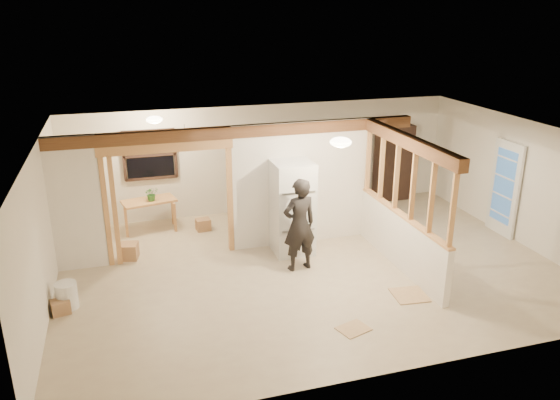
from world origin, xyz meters
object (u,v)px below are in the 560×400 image
object	(u,v)px
refrigerator	(292,208)
bookshelf	(393,163)
woman	(299,225)
work_table	(150,215)
shop_vac	(91,244)

from	to	relation	value
refrigerator	bookshelf	distance (m)	4.03
woman	work_table	world-z (taller)	woman
woman	bookshelf	size ratio (longest dim) A/B	0.93
woman	bookshelf	world-z (taller)	bookshelf
work_table	shop_vac	xyz separation A→B (m)	(-1.19, -1.06, -0.08)
refrigerator	shop_vac	size ratio (longest dim) A/B	3.46
work_table	shop_vac	world-z (taller)	work_table
woman	work_table	distance (m)	3.69
woman	shop_vac	world-z (taller)	woman
work_table	woman	bearing A→B (deg)	-58.90
bookshelf	shop_vac	bearing A→B (deg)	-168.85
shop_vac	bookshelf	bearing A→B (deg)	11.15
woman	work_table	bearing A→B (deg)	-55.71
refrigerator	work_table	distance (m)	3.28
refrigerator	shop_vac	bearing A→B (deg)	167.48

